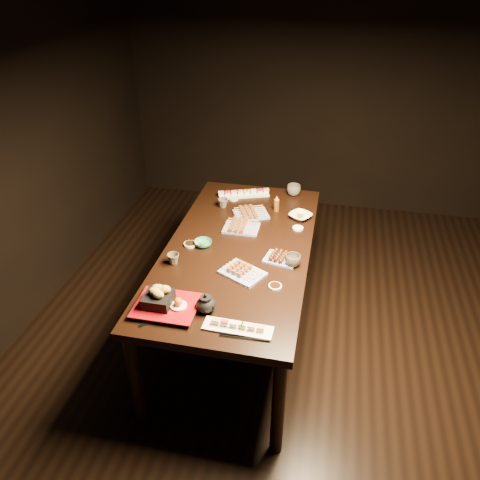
# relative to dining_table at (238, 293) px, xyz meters

# --- Properties ---
(ground) EXTENTS (5.00, 5.00, 0.00)m
(ground) POSITION_rel_dining_table_xyz_m (0.45, -0.32, -0.38)
(ground) COLOR black
(ground) RESTS_ON ground
(dining_table) EXTENTS (1.15, 1.91, 0.75)m
(dining_table) POSITION_rel_dining_table_xyz_m (0.00, 0.00, 0.00)
(dining_table) COLOR black
(dining_table) RESTS_ON ground
(sushi_platter_near) EXTENTS (0.35, 0.11, 0.04)m
(sushi_platter_near) POSITION_rel_dining_table_xyz_m (0.16, -0.74, 0.40)
(sushi_platter_near) COLOR white
(sushi_platter_near) RESTS_ON dining_table
(sushi_platter_far) EXTENTS (0.39, 0.23, 0.05)m
(sushi_platter_far) POSITION_rel_dining_table_xyz_m (-0.11, 0.72, 0.40)
(sushi_platter_far) COLOR white
(sushi_platter_far) RESTS_ON dining_table
(yakitori_plate_center) EXTENTS (0.24, 0.17, 0.06)m
(yakitori_plate_center) POSITION_rel_dining_table_xyz_m (-0.03, 0.22, 0.40)
(yakitori_plate_center) COLOR #828EB6
(yakitori_plate_center) RESTS_ON dining_table
(yakitori_plate_right) EXTENTS (0.29, 0.27, 0.06)m
(yakitori_plate_right) POSITION_rel_dining_table_xyz_m (0.08, -0.28, 0.41)
(yakitori_plate_right) COLOR #828EB6
(yakitori_plate_right) RESTS_ON dining_table
(yakitori_plate_left) EXTENTS (0.28, 0.25, 0.06)m
(yakitori_plate_left) POSITION_rel_dining_table_xyz_m (0.00, 0.42, 0.40)
(yakitori_plate_left) COLOR #828EB6
(yakitori_plate_left) RESTS_ON dining_table
(tsukune_plate) EXTENTS (0.22, 0.18, 0.05)m
(tsukune_plate) POSITION_rel_dining_table_xyz_m (0.28, -0.09, 0.40)
(tsukune_plate) COLOR #828EB6
(tsukune_plate) RESTS_ON dining_table
(edamame_bowl_green) EXTENTS (0.13, 0.13, 0.04)m
(edamame_bowl_green) POSITION_rel_dining_table_xyz_m (-0.22, -0.03, 0.39)
(edamame_bowl_green) COLOR #2F9171
(edamame_bowl_green) RESTS_ON dining_table
(edamame_bowl_cream) EXTENTS (0.20, 0.20, 0.04)m
(edamame_bowl_cream) POSITION_rel_dining_table_xyz_m (0.35, 0.45, 0.39)
(edamame_bowl_cream) COLOR #F4E4C8
(edamame_bowl_cream) RESTS_ON dining_table
(tempura_tray) EXTENTS (0.33, 0.26, 0.12)m
(tempura_tray) POSITION_rel_dining_table_xyz_m (-0.24, -0.66, 0.44)
(tempura_tray) COLOR black
(tempura_tray) RESTS_ON dining_table
(teacup_near_left) EXTENTS (0.07, 0.07, 0.07)m
(teacup_near_left) POSITION_rel_dining_table_xyz_m (-0.34, -0.26, 0.41)
(teacup_near_left) COLOR #4F473D
(teacup_near_left) RESTS_ON dining_table
(teacup_mid_right) EXTENTS (0.10, 0.10, 0.07)m
(teacup_mid_right) POSITION_rel_dining_table_xyz_m (0.36, -0.13, 0.41)
(teacup_mid_right) COLOR #4F473D
(teacup_mid_right) RESTS_ON dining_table
(teacup_far_left) EXTENTS (0.09, 0.09, 0.07)m
(teacup_far_left) POSITION_rel_dining_table_xyz_m (-0.22, 0.50, 0.41)
(teacup_far_left) COLOR #4F473D
(teacup_far_left) RESTS_ON dining_table
(teacup_far_right) EXTENTS (0.11, 0.11, 0.08)m
(teacup_far_right) POSITION_rel_dining_table_xyz_m (0.26, 0.80, 0.42)
(teacup_far_right) COLOR #4F473D
(teacup_far_right) RESTS_ON dining_table
(teapot) EXTENTS (0.17, 0.17, 0.11)m
(teapot) POSITION_rel_dining_table_xyz_m (-0.03, -0.63, 0.43)
(teapot) COLOR black
(teapot) RESTS_ON dining_table
(condiment_bottle) EXTENTS (0.05, 0.05, 0.12)m
(condiment_bottle) POSITION_rel_dining_table_xyz_m (0.17, 0.52, 0.43)
(condiment_bottle) COLOR #65310D
(condiment_bottle) RESTS_ON dining_table
(sauce_dish_west) EXTENTS (0.10, 0.10, 0.01)m
(sauce_dish_west) POSITION_rel_dining_table_xyz_m (-0.30, -0.05, 0.38)
(sauce_dish_west) COLOR white
(sauce_dish_west) RESTS_ON dining_table
(sauce_dish_east) EXTENTS (0.10, 0.10, 0.01)m
(sauce_dish_east) POSITION_rel_dining_table_xyz_m (0.35, 0.30, 0.38)
(sauce_dish_east) COLOR white
(sauce_dish_east) RESTS_ON dining_table
(sauce_dish_se) EXTENTS (0.10, 0.10, 0.01)m
(sauce_dish_se) POSITION_rel_dining_table_xyz_m (0.29, -0.37, 0.38)
(sauce_dish_se) COLOR white
(sauce_dish_se) RESTS_ON dining_table
(sauce_dish_nw) EXTENTS (0.08, 0.08, 0.01)m
(sauce_dish_nw) POSITION_rel_dining_table_xyz_m (-0.17, 0.63, 0.38)
(sauce_dish_nw) COLOR white
(sauce_dish_nw) RESTS_ON dining_table
(chopsticks_near) EXTENTS (0.16, 0.16, 0.01)m
(chopsticks_near) POSITION_rel_dining_table_xyz_m (-0.26, -0.75, 0.38)
(chopsticks_near) COLOR black
(chopsticks_near) RESTS_ON dining_table
(chopsticks_se) EXTENTS (0.25, 0.03, 0.01)m
(chopsticks_se) POSITION_rel_dining_table_xyz_m (0.20, -0.79, 0.38)
(chopsticks_se) COLOR black
(chopsticks_se) RESTS_ON dining_table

